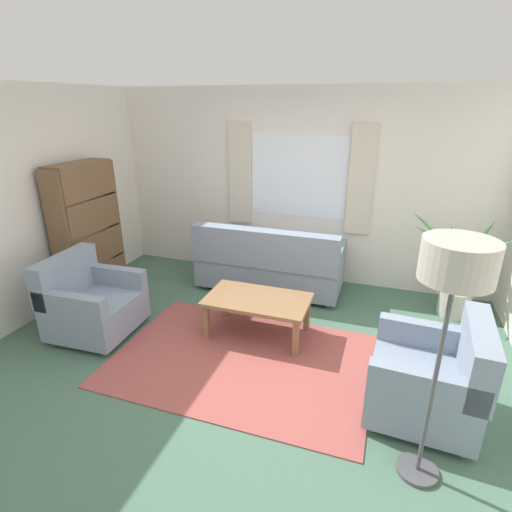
% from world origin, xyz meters
% --- Properties ---
extents(ground_plane, '(6.24, 6.24, 0.00)m').
position_xyz_m(ground_plane, '(0.00, 0.00, 0.00)').
color(ground_plane, '#476B56').
extents(wall_back, '(5.32, 0.12, 2.60)m').
position_xyz_m(wall_back, '(0.00, 2.26, 1.30)').
color(wall_back, silver).
rests_on(wall_back, ground_plane).
extents(wall_left, '(0.12, 4.40, 2.60)m').
position_xyz_m(wall_left, '(-2.66, 0.00, 1.30)').
color(wall_left, silver).
rests_on(wall_left, ground_plane).
extents(window_with_curtains, '(1.98, 0.07, 1.40)m').
position_xyz_m(window_with_curtains, '(0.00, 2.18, 1.45)').
color(window_with_curtains, white).
extents(area_rug, '(2.49, 1.74, 0.01)m').
position_xyz_m(area_rug, '(0.00, 0.00, 0.01)').
color(area_rug, '#9E4C47').
rests_on(area_rug, ground_plane).
extents(couch, '(1.90, 0.82, 0.92)m').
position_xyz_m(couch, '(-0.22, 1.61, 0.37)').
color(couch, gray).
rests_on(couch, ground_plane).
extents(armchair_left, '(0.85, 0.87, 0.88)m').
position_xyz_m(armchair_left, '(-1.74, -0.04, 0.35)').
color(armchair_left, gray).
rests_on(armchair_left, ground_plane).
extents(armchair_right, '(0.87, 0.89, 0.88)m').
position_xyz_m(armchair_right, '(1.69, -0.19, 0.35)').
color(armchair_right, gray).
rests_on(armchair_right, ground_plane).
extents(coffee_table, '(1.10, 0.64, 0.44)m').
position_xyz_m(coffee_table, '(-0.01, 0.51, 0.38)').
color(coffee_table, olive).
rests_on(coffee_table, ground_plane).
extents(potted_plant, '(1.16, 1.08, 1.22)m').
position_xyz_m(potted_plant, '(2.06, 1.67, 0.56)').
color(potted_plant, '#B7B2A8').
rests_on(potted_plant, ground_plane).
extents(bookshelf, '(0.30, 0.94, 1.72)m').
position_xyz_m(bookshelf, '(-2.35, 0.80, 0.78)').
color(bookshelf, brown).
rests_on(bookshelf, ground_plane).
extents(standing_lamp, '(0.41, 0.41, 1.70)m').
position_xyz_m(standing_lamp, '(1.61, -0.80, 1.47)').
color(standing_lamp, '#4C4C51').
rests_on(standing_lamp, ground_plane).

